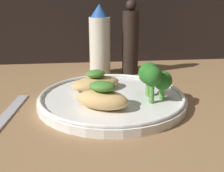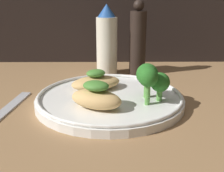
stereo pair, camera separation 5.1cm
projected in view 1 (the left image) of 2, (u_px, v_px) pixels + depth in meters
ground_plane at (112, 106)px, 52.00cm from camera, size 180.00×180.00×1.00cm
plate at (112, 98)px, 51.53cm from camera, size 26.99×26.99×2.00cm
grilled_meat_front at (102, 98)px, 45.46cm from camera, size 10.03×8.16×4.62cm
grilled_meat_middle at (96, 82)px, 54.69cm from camera, size 11.28×9.13×3.94cm
broccoli_bunch at (154, 77)px, 49.06cm from camera, size 5.71×7.11×6.53cm
sauce_bottle at (100, 42)px, 68.35cm from camera, size 5.11×5.11×17.06cm
pepper_grinder at (130, 41)px, 69.13cm from camera, size 3.98×3.98×17.98cm
fork at (9, 112)px, 47.45cm from camera, size 3.68×16.31×0.60cm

